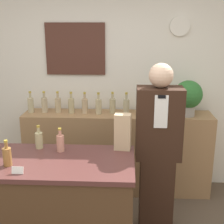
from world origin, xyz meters
name	(u,v)px	position (x,y,z in m)	size (l,w,h in m)	color
back_wall	(106,81)	(0.00, 2.00, 1.36)	(5.20, 0.09, 2.70)	silver
back_shelf	(117,153)	(0.15, 1.74, 0.51)	(2.27, 0.40, 1.01)	#9E754C
display_counter	(57,210)	(-0.34, 0.52, 0.48)	(1.35, 0.70, 0.96)	#4C331E
shopkeeper	(158,151)	(0.57, 0.98, 0.86)	(0.43, 0.27, 1.72)	#331E14
potted_plant	(188,96)	(0.97, 1.70, 1.25)	(0.33, 0.33, 0.42)	#9E998E
paper_bag	(123,132)	(0.23, 0.78, 1.12)	(0.15, 0.11, 0.33)	tan
price_card_right	(17,170)	(-0.56, 0.26, 0.99)	(0.09, 0.02, 0.06)	white
counter_bottle_1	(7,156)	(-0.69, 0.40, 1.04)	(0.07, 0.07, 0.22)	#9D6B34
counter_bottle_2	(39,140)	(-0.53, 0.77, 1.04)	(0.07, 0.07, 0.22)	tan
counter_bottle_3	(60,143)	(-0.32, 0.71, 1.04)	(0.07, 0.07, 0.22)	tan
shelf_bottle_0	(31,105)	(-0.90, 1.74, 1.11)	(0.07, 0.07, 0.26)	tan
shelf_bottle_1	(45,104)	(-0.74, 1.76, 1.11)	(0.07, 0.07, 0.26)	tan
shelf_bottle_2	(58,105)	(-0.57, 1.76, 1.11)	(0.07, 0.07, 0.26)	tan
shelf_bottle_3	(71,105)	(-0.41, 1.74, 1.11)	(0.07, 0.07, 0.26)	tan
shelf_bottle_4	(85,106)	(-0.24, 1.73, 1.11)	(0.07, 0.07, 0.26)	tan
shelf_bottle_5	(99,106)	(-0.08, 1.72, 1.11)	(0.07, 0.07, 0.26)	tan
shelf_bottle_6	(113,105)	(0.09, 1.76, 1.11)	(0.07, 0.07, 0.26)	tan
shelf_bottle_7	(126,106)	(0.25, 1.74, 1.11)	(0.07, 0.07, 0.26)	tan
shelf_bottle_8	(140,106)	(0.42, 1.72, 1.11)	(0.07, 0.07, 0.26)	tan
shelf_bottle_9	(154,106)	(0.58, 1.75, 1.11)	(0.07, 0.07, 0.26)	tan
shelf_bottle_10	(168,107)	(0.75, 1.73, 1.11)	(0.07, 0.07, 0.26)	tan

